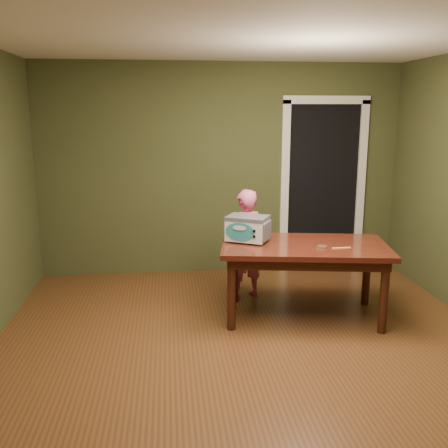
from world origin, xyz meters
The scene contains 8 objects.
floor centered at (0.00, 0.00, 0.00)m, with size 5.00×5.00×0.00m, color brown.
room_shell centered at (0.00, 0.00, 1.71)m, with size 4.52×5.02×2.61m.
doorway centered at (1.30, 2.78, 1.06)m, with size 1.10×0.66×2.25m.
dining_table centered at (0.64, 0.91, 0.65)m, with size 1.73×1.15×0.75m.
toy_oven centered at (0.10, 1.07, 0.89)m, with size 0.49×0.43×0.26m.
baking_pan centered at (0.77, 0.75, 0.76)m, with size 0.10×0.10×0.02m.
spatula centered at (0.95, 0.72, 0.75)m, with size 0.18×0.03×0.01m, color #DCB25F.
child centered at (0.15, 1.52, 0.60)m, with size 0.44×0.29×1.21m, color #E45E8E.
Camera 1 is at (-0.66, -3.66, 2.01)m, focal length 40.00 mm.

